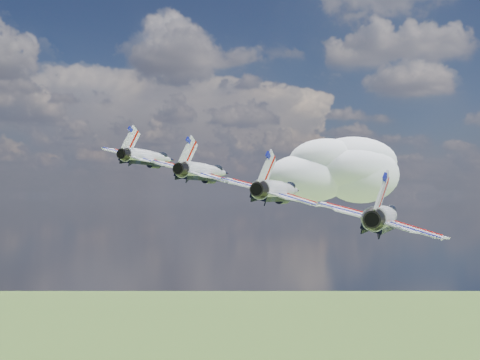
# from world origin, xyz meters

# --- Properties ---
(cloud_far) EXTENTS (68.61, 53.91, 26.96)m
(cloud_far) POSITION_xyz_m (11.17, 222.02, 171.98)
(cloud_far) COLOR white
(jet_0) EXTENTS (14.84, 17.85, 7.24)m
(jet_0) POSITION_xyz_m (-28.18, 1.56, 163.47)
(jet_0) COLOR white
(jet_1) EXTENTS (14.84, 17.85, 7.24)m
(jet_1) POSITION_xyz_m (-18.59, -8.04, 161.05)
(jet_1) COLOR white
(jet_2) EXTENTS (14.84, 17.85, 7.24)m
(jet_2) POSITION_xyz_m (-9.00, -17.64, 158.63)
(jet_2) COLOR white
(jet_3) EXTENTS (14.84, 17.85, 7.24)m
(jet_3) POSITION_xyz_m (0.58, -27.24, 156.20)
(jet_3) COLOR white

